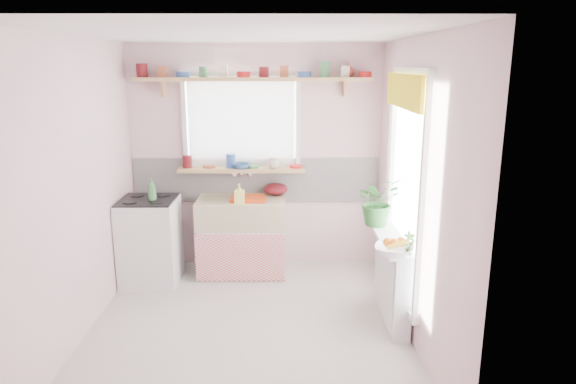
{
  "coord_description": "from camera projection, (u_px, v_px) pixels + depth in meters",
  "views": [
    {
      "loc": [
        0.32,
        -4.1,
        2.27
      ],
      "look_at": [
        0.36,
        0.55,
        1.11
      ],
      "focal_mm": 32.0,
      "sensor_mm": 36.0,
      "label": 1
    }
  ],
  "objects": [
    {
      "name": "sill_crockery",
      "position": [
        237.0,
        163.0,
        5.67
      ],
      "size": [
        1.35,
        0.11,
        0.12
      ],
      "color": "#590F14",
      "rests_on": "windowsill"
    },
    {
      "name": "colander",
      "position": [
        276.0,
        189.0,
        5.76
      ],
      "size": [
        0.29,
        0.29,
        0.12
      ],
      "primitive_type": "ellipsoid",
      "rotation": [
        0.0,
        0.0,
        0.07
      ],
      "color": "#5E1018",
      "rests_on": "sink_unit"
    },
    {
      "name": "cooker_bottle",
      "position": [
        152.0,
        189.0,
        5.25
      ],
      "size": [
        0.12,
        0.12,
        0.23
      ],
      "primitive_type": "imported",
      "rotation": [
        0.0,
        0.0,
        -0.37
      ],
      "color": "#448849",
      "rests_on": "cooker"
    },
    {
      "name": "shelf_vase",
      "position": [
        348.0,
        70.0,
        5.48
      ],
      "size": [
        0.18,
        0.18,
        0.16
      ],
      "primitive_type": "imported",
      "rotation": [
        0.0,
        0.0,
        -0.27
      ],
      "color": "#B34337",
      "rests_on": "pine_shelf"
    },
    {
      "name": "pine_shelf",
      "position": [
        254.0,
        79.0,
        5.44
      ],
      "size": [
        2.52,
        0.24,
        0.04
      ],
      "primitive_type": "cube",
      "color": "tan",
      "rests_on": "room"
    },
    {
      "name": "jade_plant",
      "position": [
        378.0,
        201.0,
        4.87
      ],
      "size": [
        0.52,
        0.49,
        0.47
      ],
      "primitive_type": "imported",
      "rotation": [
        0.0,
        0.0,
        0.34
      ],
      "color": "#2D6D2B",
      "rests_on": "radiator_ledge"
    },
    {
      "name": "herb_pot",
      "position": [
        409.0,
        243.0,
        4.13
      ],
      "size": [
        0.12,
        0.09,
        0.2
      ],
      "primitive_type": "imported",
      "rotation": [
        0.0,
        0.0,
        0.26
      ],
      "color": "#31692A",
      "rests_on": "radiator_ledge"
    },
    {
      "name": "windowsill",
      "position": [
        242.0,
        169.0,
        5.68
      ],
      "size": [
        1.4,
        0.22,
        0.04
      ],
      "primitive_type": "cube",
      "color": "tan",
      "rests_on": "room"
    },
    {
      "name": "fruit_bowl",
      "position": [
        394.0,
        250.0,
        4.14
      ],
      "size": [
        0.39,
        0.39,
        0.08
      ],
      "primitive_type": "imported",
      "rotation": [
        0.0,
        0.0,
        -0.3
      ],
      "color": "white",
      "rests_on": "radiator_ledge"
    },
    {
      "name": "room",
      "position": [
        319.0,
        159.0,
        5.03
      ],
      "size": [
        3.2,
        3.2,
        3.2
      ],
      "color": "beige",
      "rests_on": "ground"
    },
    {
      "name": "sink_unit",
      "position": [
        242.0,
        235.0,
        5.68
      ],
      "size": [
        0.95,
        0.65,
        1.11
      ],
      "color": "white",
      "rests_on": "ground"
    },
    {
      "name": "sill_bowl",
      "position": [
        241.0,
        166.0,
        5.62
      ],
      "size": [
        0.21,
        0.21,
        0.06
      ],
      "primitive_type": "imported",
      "rotation": [
        0.0,
        0.0,
        -0.14
      ],
      "color": "#2D5793",
      "rests_on": "windowsill"
    },
    {
      "name": "fruit",
      "position": [
        395.0,
        243.0,
        4.13
      ],
      "size": [
        0.2,
        0.14,
        0.1
      ],
      "color": "orange",
      "rests_on": "fruit_bowl"
    },
    {
      "name": "soap_bottle_sink",
      "position": [
        239.0,
        194.0,
        5.36
      ],
      "size": [
        0.1,
        0.1,
        0.22
      ],
      "primitive_type": "imported",
      "rotation": [
        0.0,
        0.0,
        -0.06
      ],
      "color": "#FCFD70",
      "rests_on": "sink_unit"
    },
    {
      "name": "sill_cup",
      "position": [
        273.0,
        164.0,
        5.62
      ],
      "size": [
        0.17,
        0.17,
        0.11
      ],
      "primitive_type": "imported",
      "rotation": [
        0.0,
        0.0,
        -0.34
      ],
      "color": "beige",
      "rests_on": "windowsill"
    },
    {
      "name": "dish_tray",
      "position": [
        248.0,
        198.0,
        5.53
      ],
      "size": [
        0.37,
        0.28,
        0.04
      ],
      "primitive_type": "cube",
      "rotation": [
        0.0,
        0.0,
        0.0
      ],
      "color": "#E04313",
      "rests_on": "sink_unit"
    },
    {
      "name": "cooker",
      "position": [
        150.0,
        241.0,
        5.43
      ],
      "size": [
        0.58,
        0.58,
        0.93
      ],
      "color": "white",
      "rests_on": "ground"
    },
    {
      "name": "radiator_ledge",
      "position": [
        392.0,
        278.0,
        4.63
      ],
      "size": [
        0.22,
        0.95,
        0.78
      ],
      "color": "white",
      "rests_on": "ground"
    },
    {
      "name": "shelf_crockery",
      "position": [
        250.0,
        72.0,
        5.42
      ],
      "size": [
        2.47,
        0.11,
        0.12
      ],
      "color": "#590F14",
      "rests_on": "pine_shelf"
    }
  ]
}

